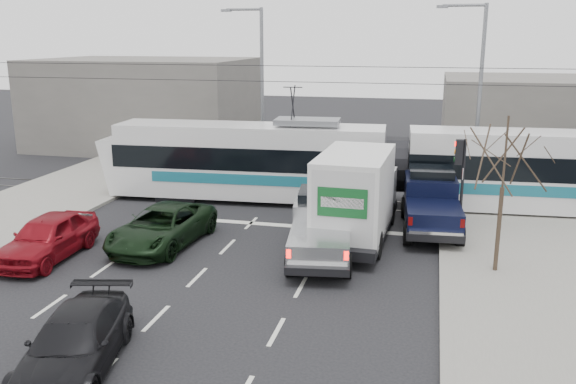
% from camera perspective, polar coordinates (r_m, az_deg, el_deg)
% --- Properties ---
extents(ground, '(120.00, 120.00, 0.00)m').
position_cam_1_polar(ground, '(19.36, -3.78, -8.42)').
color(ground, black).
rests_on(ground, ground).
extents(sidewalk_right, '(6.00, 60.00, 0.15)m').
position_cam_1_polar(sidewalk_right, '(18.93, 23.70, -9.98)').
color(sidewalk_right, gray).
rests_on(sidewalk_right, ground).
extents(rails, '(60.00, 1.60, 0.03)m').
position_cam_1_polar(rails, '(28.55, 2.12, -0.82)').
color(rails, '#33302D').
rests_on(rails, ground).
extents(building_left, '(14.00, 10.00, 6.00)m').
position_cam_1_polar(building_left, '(43.80, -13.04, 8.13)').
color(building_left, slate).
rests_on(building_left, ground).
extents(building_right, '(12.00, 10.00, 5.00)m').
position_cam_1_polar(building_right, '(41.86, 22.58, 6.44)').
color(building_right, slate).
rests_on(building_right, ground).
extents(bare_tree, '(2.40, 2.40, 5.00)m').
position_cam_1_polar(bare_tree, '(20.00, 19.63, 2.88)').
color(bare_tree, '#47382B').
rests_on(bare_tree, ground).
extents(traffic_signal, '(0.44, 0.44, 3.60)m').
position_cam_1_polar(traffic_signal, '(24.03, 15.81, 2.42)').
color(traffic_signal, black).
rests_on(traffic_signal, ground).
extents(street_lamp_near, '(2.38, 0.25, 9.00)m').
position_cam_1_polar(street_lamp_near, '(31.18, 17.20, 9.37)').
color(street_lamp_near, slate).
rests_on(street_lamp_near, ground).
extents(street_lamp_far, '(2.38, 0.25, 9.00)m').
position_cam_1_polar(street_lamp_far, '(34.46, -2.75, 10.41)').
color(street_lamp_far, slate).
rests_on(street_lamp_far, ground).
extents(catenary, '(60.00, 0.20, 7.00)m').
position_cam_1_polar(catenary, '(27.79, 2.19, 6.90)').
color(catenary, black).
rests_on(catenary, ground).
extents(tram, '(25.98, 4.20, 5.28)m').
position_cam_1_polar(tram, '(27.67, 10.00, 2.44)').
color(tram, silver).
rests_on(tram, ground).
extents(silver_pickup, '(2.77, 6.06, 2.12)m').
position_cam_1_polar(silver_pickup, '(21.51, 3.17, -3.05)').
color(silver_pickup, black).
rests_on(silver_pickup, ground).
extents(box_truck, '(2.64, 6.98, 3.45)m').
position_cam_1_polar(box_truck, '(22.86, 6.45, -0.38)').
color(box_truck, black).
rests_on(box_truck, ground).
extents(navy_pickup, '(2.50, 5.68, 2.34)m').
position_cam_1_polar(navy_pickup, '(24.81, 13.22, -0.82)').
color(navy_pickup, black).
rests_on(navy_pickup, ground).
extents(green_car, '(2.76, 5.35, 1.44)m').
position_cam_1_polar(green_car, '(22.80, -11.69, -3.20)').
color(green_car, black).
rests_on(green_car, ground).
extents(red_car, '(1.95, 4.58, 1.54)m').
position_cam_1_polar(red_car, '(22.62, -21.57, -3.95)').
color(red_car, maroon).
rests_on(red_car, ground).
extents(dark_car, '(2.84, 4.90, 1.33)m').
position_cam_1_polar(dark_car, '(15.20, -19.32, -13.18)').
color(dark_car, black).
rests_on(dark_car, ground).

